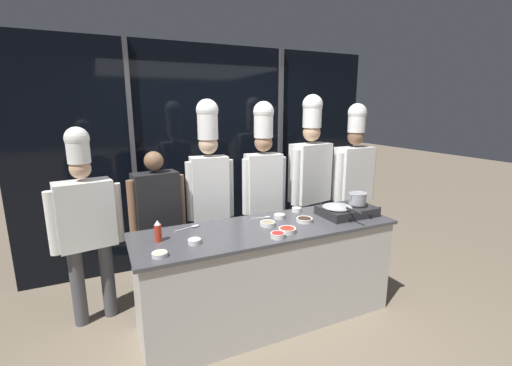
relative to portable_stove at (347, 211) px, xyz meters
name	(u,v)px	position (x,y,z in m)	size (l,w,h in m)	color
ground_plane	(267,317)	(-0.86, 0.03, -0.96)	(24.00, 24.00, 0.00)	#7F705B
window_wall_back	(212,156)	(-0.86, 1.60, 0.39)	(4.51, 0.09, 2.70)	black
demo_counter	(267,273)	(-0.86, 0.03, -0.50)	(2.37, 0.75, 0.92)	beige
portable_stove	(347,211)	(0.00, 0.00, 0.00)	(0.53, 0.38, 0.10)	#28282B
frying_pan	(338,205)	(-0.12, -0.01, 0.07)	(0.29, 0.49, 0.04)	#ADAFB5
stock_pot	(357,198)	(0.12, 0.00, 0.11)	(0.20, 0.18, 0.12)	#93969B
squeeze_bottle_chili	(158,231)	(-1.81, 0.10, 0.04)	(0.06, 0.06, 0.18)	red
prep_bowl_bean_sprouts	(279,216)	(-0.66, 0.19, -0.02)	(0.11, 0.11, 0.04)	white
prep_bowl_chili_flakes	(287,230)	(-0.77, -0.16, -0.02)	(0.15, 0.15, 0.04)	white
prep_bowl_mushrooms	(268,223)	(-0.85, 0.06, -0.02)	(0.14, 0.14, 0.04)	white
prep_bowl_chicken	(160,254)	(-1.85, -0.20, -0.03)	(0.11, 0.11, 0.03)	white
prep_bowl_onion	(194,241)	(-1.56, -0.08, -0.02)	(0.10, 0.10, 0.04)	white
prep_bowl_soy_glaze	(304,220)	(-0.49, 0.01, -0.03)	(0.16, 0.16, 0.04)	white
prep_bowl_rice	(297,209)	(-0.40, 0.30, -0.02)	(0.10, 0.10, 0.04)	white
prep_bowl_bell_pepper	(278,235)	(-0.90, -0.24, -0.02)	(0.12, 0.12, 0.04)	white
serving_spoon_slotted	(265,217)	(-0.78, 0.26, -0.04)	(0.20, 0.06, 0.02)	#B2B5BA
serving_spoon_solid	(192,227)	(-1.48, 0.29, -0.04)	(0.25, 0.11, 0.02)	#B2B5BA
chef_head	(86,217)	(-2.33, 0.69, 0.05)	(0.60, 0.32, 1.80)	#4C4C51
person_guest	(157,215)	(-1.72, 0.71, -0.02)	(0.54, 0.28, 1.56)	#2D3856
chef_sous	(209,181)	(-1.17, 0.76, 0.26)	(0.49, 0.22, 2.04)	#4C4C51
chef_line	(263,178)	(-0.57, 0.73, 0.24)	(0.51, 0.22, 2.02)	#4C4C51
chef_pastry	(310,172)	(0.07, 0.77, 0.25)	(0.62, 0.33, 2.10)	#4C4C51
chef_apprentice	(354,174)	(0.64, 0.67, 0.20)	(0.60, 0.25, 2.01)	#232326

